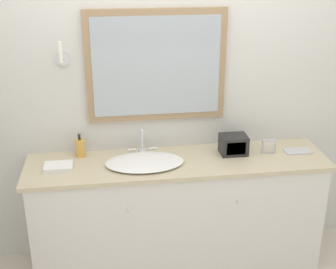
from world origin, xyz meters
TOP-DOWN VIEW (x-y plane):
  - wall_back at (-0.00, 0.58)m, footprint 8.00×0.18m
  - vanity_counter at (0.00, 0.29)m, footprint 2.10×0.52m
  - sink_basin at (-0.23, 0.28)m, footprint 0.53×0.38m
  - soap_bottle at (-0.67, 0.46)m, footprint 0.07×0.07m
  - appliance_box at (0.41, 0.36)m, footprint 0.19×0.15m
  - picture_frame at (0.66, 0.32)m, footprint 0.10×0.01m
  - hand_towel_near_sink at (-0.81, 0.28)m, footprint 0.19×0.14m
  - metal_tray at (0.88, 0.32)m, footprint 0.19×0.11m

SIDE VIEW (x-z plane):
  - vanity_counter at x=0.00m, z-range 0.00..0.85m
  - metal_tray at x=0.88m, z-range 0.85..0.86m
  - hand_towel_near_sink at x=-0.81m, z-range 0.85..0.89m
  - sink_basin at x=-0.23m, z-range 0.78..0.97m
  - picture_frame at x=0.66m, z-range 0.85..0.96m
  - soap_bottle at x=-0.67m, z-range 0.84..1.00m
  - appliance_box at x=0.41m, z-range 0.85..0.99m
  - wall_back at x=0.00m, z-range 0.00..2.55m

